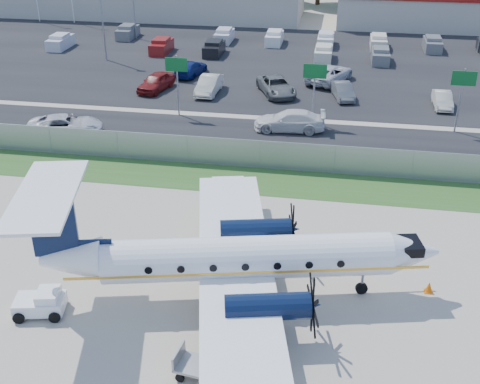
# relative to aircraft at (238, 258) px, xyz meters

# --- Properties ---
(ground) EXTENTS (170.00, 170.00, 0.00)m
(ground) POSITION_rel_aircraft_xyz_m (-0.98, 0.24, -2.24)
(ground) COLOR #B4A998
(ground) RESTS_ON ground
(grass_verge) EXTENTS (170.00, 4.00, 0.02)m
(grass_verge) POSITION_rel_aircraft_xyz_m (-0.98, 12.24, -2.24)
(grass_verge) COLOR #2D561E
(grass_verge) RESTS_ON ground
(access_road) EXTENTS (170.00, 8.00, 0.02)m
(access_road) POSITION_rel_aircraft_xyz_m (-0.98, 19.24, -2.23)
(access_road) COLOR black
(access_road) RESTS_ON ground
(parking_lot) EXTENTS (170.00, 32.00, 0.02)m
(parking_lot) POSITION_rel_aircraft_xyz_m (-0.98, 40.24, -2.23)
(parking_lot) COLOR black
(parking_lot) RESTS_ON ground
(perimeter_fence) EXTENTS (120.00, 0.06, 1.99)m
(perimeter_fence) POSITION_rel_aircraft_xyz_m (-0.98, 14.24, -1.24)
(perimeter_fence) COLOR gray
(perimeter_fence) RESTS_ON ground
(sign_left) EXTENTS (1.80, 0.26, 5.00)m
(sign_left) POSITION_rel_aircraft_xyz_m (-8.98, 23.15, 1.37)
(sign_left) COLOR gray
(sign_left) RESTS_ON ground
(sign_mid) EXTENTS (1.80, 0.26, 5.00)m
(sign_mid) POSITION_rel_aircraft_xyz_m (2.02, 23.15, 1.37)
(sign_mid) COLOR gray
(sign_mid) RESTS_ON ground
(sign_right) EXTENTS (1.80, 0.26, 5.00)m
(sign_right) POSITION_rel_aircraft_xyz_m (13.02, 23.15, 1.37)
(sign_right) COLOR gray
(sign_right) RESTS_ON ground
(light_pole_nw) EXTENTS (0.90, 0.35, 9.09)m
(light_pole_nw) POSITION_rel_aircraft_xyz_m (-20.98, 38.24, 2.99)
(light_pole_nw) COLOR gray
(light_pole_nw) RESTS_ON ground
(tree_line) EXTENTS (112.00, 6.00, 14.00)m
(tree_line) POSITION_rel_aircraft_xyz_m (-0.98, 74.24, -2.24)
(tree_line) COLOR #2B581A
(tree_line) RESTS_ON ground
(aircraft) EXTENTS (19.05, 18.65, 5.81)m
(aircraft) POSITION_rel_aircraft_xyz_m (0.00, 0.00, 0.00)
(aircraft) COLOR white
(aircraft) RESTS_ON ground
(pushback_tug) EXTENTS (2.41, 1.95, 1.18)m
(pushback_tug) POSITION_rel_aircraft_xyz_m (-8.55, -2.54, -1.68)
(pushback_tug) COLOR white
(pushback_tug) RESTS_ON ground
(baggage_cart_far) EXTENTS (2.20, 1.50, 1.07)m
(baggage_cart_far) POSITION_rel_aircraft_xyz_m (-0.58, -5.14, -1.75)
(baggage_cart_far) COLOR gray
(baggage_cart_far) RESTS_ON ground
(cone_nose) EXTENTS (0.40, 0.40, 0.57)m
(cone_nose) POSITION_rel_aircraft_xyz_m (8.86, 1.95, -1.98)
(cone_nose) COLOR #F26407
(cone_nose) RESTS_ON ground
(cone_port_wing) EXTENTS (0.38, 0.38, 0.54)m
(cone_port_wing) POSITION_rel_aircraft_xyz_m (0.93, -4.53, -1.99)
(cone_port_wing) COLOR #F26407
(cone_port_wing) RESTS_ON ground
(cone_starboard_wing) EXTENTS (0.34, 0.34, 0.48)m
(cone_starboard_wing) POSITION_rel_aircraft_xyz_m (-4.58, 15.27, -2.02)
(cone_starboard_wing) COLOR #F26407
(cone_starboard_wing) RESTS_ON ground
(road_car_west) EXTENTS (6.10, 4.03, 1.56)m
(road_car_west) POSITION_rel_aircraft_xyz_m (-16.39, 17.61, -2.24)
(road_car_west) COLOR silver
(road_car_west) RESTS_ON ground
(road_car_mid) EXTENTS (5.59, 2.54, 1.59)m
(road_car_mid) POSITION_rel_aircraft_xyz_m (0.35, 21.40, -2.24)
(road_car_mid) COLOR silver
(road_car_mid) RESTS_ON ground
(parked_car_a) EXTENTS (2.89, 4.99, 1.60)m
(parked_car_a) POSITION_rel_aircraft_xyz_m (-12.70, 29.19, -2.24)
(parked_car_a) COLOR maroon
(parked_car_a) RESTS_ON ground
(parked_car_b) EXTENTS (1.83, 4.84, 1.58)m
(parked_car_b) POSITION_rel_aircraft_xyz_m (-7.70, 29.17, -2.24)
(parked_car_b) COLOR beige
(parked_car_b) RESTS_ON ground
(parked_car_c) EXTENTS (4.52, 6.08, 1.53)m
(parked_car_c) POSITION_rel_aircraft_xyz_m (-1.65, 29.96, -2.24)
(parked_car_c) COLOR #595B5E
(parked_car_c) RESTS_ON ground
(parked_car_d) EXTENTS (2.38, 4.38, 1.37)m
(parked_car_d) POSITION_rel_aircraft_xyz_m (4.31, 29.82, -2.24)
(parked_car_d) COLOR #595B5E
(parked_car_d) RESTS_ON ground
(parked_car_e) EXTENTS (1.41, 3.98, 1.31)m
(parked_car_e) POSITION_rel_aircraft_xyz_m (12.75, 28.87, -2.24)
(parked_car_e) COLOR beige
(parked_car_e) RESTS_ON ground
(parked_car_f) EXTENTS (2.81, 5.14, 1.41)m
(parked_car_f) POSITION_rel_aircraft_xyz_m (-10.70, 34.37, -2.24)
(parked_car_f) COLOR navy
(parked_car_f) RESTS_ON ground
(parked_car_g) EXTENTS (4.92, 6.63, 1.67)m
(parked_car_g) POSITION_rel_aircraft_xyz_m (2.99, 34.37, -2.24)
(parked_car_g) COLOR silver
(parked_car_g) RESTS_ON ground
(far_parking_rows) EXTENTS (56.00, 10.00, 1.60)m
(far_parking_rows) POSITION_rel_aircraft_xyz_m (-0.98, 45.24, -2.24)
(far_parking_rows) COLOR gray
(far_parking_rows) RESTS_ON ground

